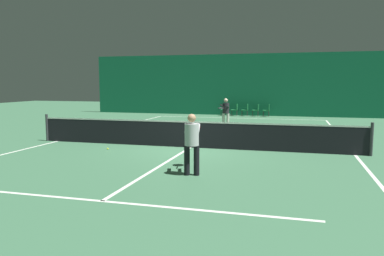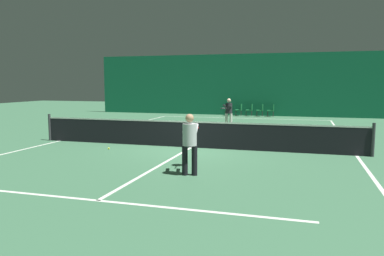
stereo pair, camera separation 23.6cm
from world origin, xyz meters
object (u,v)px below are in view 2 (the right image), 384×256
at_px(player_far, 229,111).
at_px(courtside_chair_3, 261,109).
at_px(courtside_chair_2, 250,109).
at_px(player_near, 190,139).
at_px(courtside_chair_4, 272,110).
at_px(tennis_net, 191,133).
at_px(courtside_chair_1, 240,109).
at_px(tennis_ball, 109,148).
at_px(courtside_chair_0, 229,109).

bearing_deg(player_far, courtside_chair_3, 177.77).
bearing_deg(player_far, courtside_chair_2, -176.42).
distance_m(player_far, courtside_chair_2, 7.32).
distance_m(player_near, courtside_chair_2, 17.59).
height_order(courtside_chair_3, courtside_chair_4, same).
height_order(tennis_net, player_far, player_far).
bearing_deg(tennis_net, courtside_chair_3, 85.85).
bearing_deg(courtside_chair_3, courtside_chair_4, 90.00).
distance_m(tennis_net, courtside_chair_2, 13.69).
bearing_deg(player_near, courtside_chair_3, -10.98).
bearing_deg(courtside_chair_1, tennis_ball, -8.25).
relative_size(player_near, courtside_chair_1, 1.84).
relative_size(courtside_chair_2, courtside_chair_4, 1.00).
relative_size(player_far, tennis_ball, 23.02).
xyz_separation_m(courtside_chair_3, courtside_chair_4, (0.75, 0.00, 0.00)).
height_order(tennis_net, courtside_chair_0, tennis_net).
xyz_separation_m(courtside_chair_1, courtside_chair_4, (2.24, 0.00, 0.00)).
relative_size(courtside_chair_2, courtside_chair_3, 1.00).
height_order(tennis_net, courtside_chair_3, tennis_net).
bearing_deg(tennis_net, courtside_chair_2, 88.97).
bearing_deg(courtside_chair_3, courtside_chair_2, -90.00).
bearing_deg(courtside_chair_3, tennis_ball, -13.78).
height_order(player_far, courtside_chair_1, player_far).
relative_size(courtside_chair_1, courtside_chair_4, 1.00).
relative_size(player_near, courtside_chair_0, 1.84).
distance_m(player_far, courtside_chair_3, 7.37).
height_order(player_far, courtside_chair_2, player_far).
relative_size(courtside_chair_0, courtside_chair_1, 1.00).
xyz_separation_m(courtside_chair_3, tennis_ball, (-3.65, -14.87, -0.45)).
bearing_deg(player_far, tennis_net, 3.57).
relative_size(courtside_chair_3, tennis_ball, 12.73).
relative_size(player_far, courtside_chair_4, 1.81).
xyz_separation_m(courtside_chair_0, tennis_ball, (-1.41, -14.87, -0.45)).
bearing_deg(courtside_chair_1, player_far, 4.81).
relative_size(tennis_net, courtside_chair_3, 14.29).
height_order(tennis_net, player_near, player_near).
bearing_deg(player_far, player_near, 10.23).
height_order(player_far, courtside_chair_4, player_far).
height_order(player_near, courtside_chair_0, player_near).
relative_size(courtside_chair_0, courtside_chair_3, 1.00).
relative_size(courtside_chair_0, courtside_chair_2, 1.00).
distance_m(tennis_net, courtside_chair_0, 13.74).
relative_size(player_far, courtside_chair_1, 1.81).
bearing_deg(courtside_chair_0, courtside_chair_4, 90.00).
bearing_deg(courtside_chair_1, player_near, 5.28).
bearing_deg(courtside_chair_3, courtside_chair_1, -90.00).
bearing_deg(courtside_chair_0, courtside_chair_1, 90.00).
distance_m(courtside_chair_2, courtside_chair_4, 1.49).
bearing_deg(tennis_ball, player_near, -35.49).
bearing_deg(courtside_chair_4, courtside_chair_2, -90.00).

